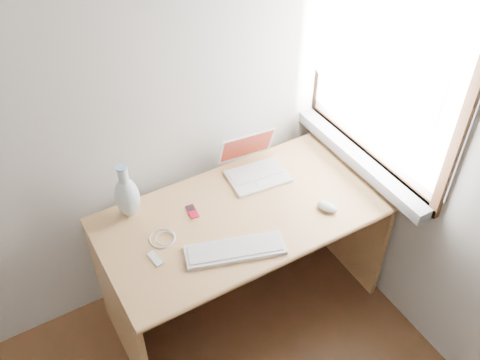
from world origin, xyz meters
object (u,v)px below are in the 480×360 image
desk (235,230)px  external_keyboard (235,250)px  vase (127,196)px  laptop (254,166)px

desk → external_keyboard: 0.38m
vase → desk: bearing=-20.4°
laptop → vase: vase is taller
laptop → external_keyboard: 0.53m
desk → external_keyboard: bearing=-119.6°
external_keyboard → desk: bearing=78.5°
laptop → external_keyboard: (-0.34, -0.40, -0.04)m
desk → laptop: 0.34m
laptop → desk: bearing=-139.1°
external_keyboard → vase: (-0.31, 0.45, 0.11)m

